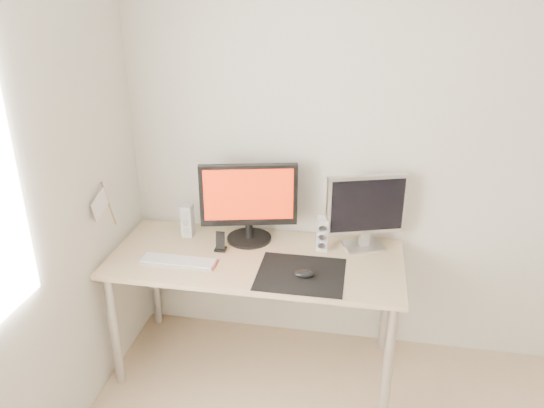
{
  "coord_description": "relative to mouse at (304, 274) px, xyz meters",
  "views": [
    {
      "loc": [
        -0.39,
        -1.12,
        2.15
      ],
      "look_at": [
        -0.86,
        1.48,
        1.01
      ],
      "focal_mm": 35.0,
      "sensor_mm": 36.0,
      "label": 1
    }
  ],
  "objects": [
    {
      "name": "wall_back",
      "position": [
        0.64,
        0.54,
        0.5
      ],
      "size": [
        3.5,
        0.0,
        3.5
      ],
      "primitive_type": "plane",
      "rotation": [
        1.57,
        0.0,
        0.0
      ],
      "color": "silver",
      "rests_on": "ground"
    },
    {
      "name": "mousepad",
      "position": [
        -0.02,
        0.03,
        -0.02
      ],
      "size": [
        0.45,
        0.4,
        0.0
      ],
      "primitive_type": "cube",
      "color": "black",
      "rests_on": "desk"
    },
    {
      "name": "mouse",
      "position": [
        0.0,
        0.0,
        0.0
      ],
      "size": [
        0.11,
        0.06,
        0.04
      ],
      "primitive_type": "ellipsoid",
      "color": "black",
      "rests_on": "mousepad"
    },
    {
      "name": "desk",
      "position": [
        -0.29,
        0.17,
        -0.1
      ],
      "size": [
        1.6,
        0.7,
        0.73
      ],
      "color": "#D1B587",
      "rests_on": "ground"
    },
    {
      "name": "main_monitor",
      "position": [
        -0.37,
        0.36,
        0.23
      ],
      "size": [
        0.55,
        0.31,
        0.47
      ],
      "color": "black",
      "rests_on": "desk"
    },
    {
      "name": "second_monitor",
      "position": [
        0.29,
        0.39,
        0.22
      ],
      "size": [
        0.44,
        0.22,
        0.43
      ],
      "color": "silver",
      "rests_on": "desk"
    },
    {
      "name": "speaker_left",
      "position": [
        -0.74,
        0.36,
        0.08
      ],
      "size": [
        0.06,
        0.08,
        0.2
      ],
      "color": "silver",
      "rests_on": "desk"
    },
    {
      "name": "speaker_right",
      "position": [
        0.06,
        0.32,
        0.08
      ],
      "size": [
        0.06,
        0.08,
        0.2
      ],
      "color": "silver",
      "rests_on": "desk"
    },
    {
      "name": "keyboard",
      "position": [
        -0.69,
        0.04,
        -0.01
      ],
      "size": [
        0.42,
        0.13,
        0.02
      ],
      "color": "#ADADAF",
      "rests_on": "desk"
    },
    {
      "name": "phone_dock",
      "position": [
        -0.5,
        0.21,
        0.01
      ],
      "size": [
        0.06,
        0.05,
        0.11
      ],
      "color": "black",
      "rests_on": "desk"
    },
    {
      "name": "pennant",
      "position": [
        -1.08,
        0.03,
        0.3
      ],
      "size": [
        0.01,
        0.23,
        0.29
      ],
      "color": "#A57F54",
      "rests_on": "wall_left"
    }
  ]
}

